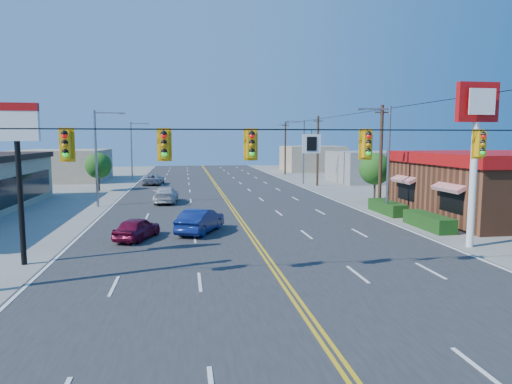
{
  "coord_description": "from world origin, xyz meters",
  "views": [
    {
      "loc": [
        -3.76,
        -17.47,
        5.63
      ],
      "look_at": [
        0.83,
        11.73,
        2.2
      ],
      "focal_mm": 32.0,
      "sensor_mm": 36.0,
      "label": 1
    }
  ],
  "objects": [
    {
      "name": "streetlight_se",
      "position": [
        10.79,
        14.0,
        4.51
      ],
      "size": [
        2.55,
        0.25,
        8.0
      ],
      "color": "gray",
      "rests_on": "ground"
    },
    {
      "name": "bld_east_mid",
      "position": [
        22.0,
        40.0,
        2.0
      ],
      "size": [
        12.0,
        10.0,
        4.0
      ],
      "primitive_type": "cube",
      "color": "gray",
      "rests_on": "ground"
    },
    {
      "name": "streetlight_nw",
      "position": [
        -10.79,
        48.0,
        4.51
      ],
      "size": [
        2.55,
        0.25,
        8.0
      ],
      "color": "gray",
      "rests_on": "ground"
    },
    {
      "name": "pizza_hut_sign",
      "position": [
        -11.0,
        4.0,
        5.18
      ],
      "size": [
        1.9,
        0.3,
        6.85
      ],
      "color": "black",
      "rests_on": "ground"
    },
    {
      "name": "bld_east_far",
      "position": [
        19.0,
        62.0,
        2.2
      ],
      "size": [
        10.0,
        10.0,
        4.4
      ],
      "primitive_type": "cube",
      "color": "tan",
      "rests_on": "ground"
    },
    {
      "name": "road",
      "position": [
        0.0,
        20.0,
        0.03
      ],
      "size": [
        20.0,
        120.0,
        0.06
      ],
      "primitive_type": "cube",
      "color": "#2D2D30",
      "rests_on": "ground"
    },
    {
      "name": "car_white",
      "position": [
        -5.41,
        23.11,
        0.69
      ],
      "size": [
        2.19,
        4.86,
        1.38
      ],
      "primitive_type": "imported",
      "rotation": [
        0.0,
        0.0,
        3.09
      ],
      "color": "#BABABA",
      "rests_on": "ground"
    },
    {
      "name": "ground",
      "position": [
        0.0,
        0.0,
        0.0
      ],
      "size": [
        160.0,
        160.0,
        0.0
      ],
      "primitive_type": "plane",
      "color": "gray",
      "rests_on": "ground"
    },
    {
      "name": "utility_pole_far",
      "position": [
        12.2,
        54.0,
        4.2
      ],
      "size": [
        0.28,
        0.28,
        8.4
      ],
      "primitive_type": "cylinder",
      "color": "#47301E",
      "rests_on": "ground"
    },
    {
      "name": "kfc_pylon",
      "position": [
        11.0,
        4.0,
        6.04
      ],
      "size": [
        2.2,
        0.36,
        8.5
      ],
      "color": "white",
      "rests_on": "ground"
    },
    {
      "name": "car_magenta",
      "position": [
        -6.44,
        8.31,
        0.62
      ],
      "size": [
        2.65,
        3.94,
        1.25
      ],
      "primitive_type": "imported",
      "rotation": [
        0.0,
        0.0,
        2.78
      ],
      "color": "maroon",
      "rests_on": "ground"
    },
    {
      "name": "car_blue",
      "position": [
        -2.88,
        9.62,
        0.72
      ],
      "size": [
        3.17,
        4.62,
        1.44
      ],
      "primitive_type": "imported",
      "rotation": [
        0.0,
        0.0,
        2.72
      ],
      "color": "navy",
      "rests_on": "ground"
    },
    {
      "name": "tree_kfc_rear",
      "position": [
        13.5,
        22.0,
        2.93
      ],
      "size": [
        2.94,
        2.94,
        4.41
      ],
      "color": "#47301E",
      "rests_on": "ground"
    },
    {
      "name": "streetlight_ne",
      "position": [
        10.79,
        38.0,
        4.51
      ],
      "size": [
        2.55,
        0.25,
        8.0
      ],
      "color": "gray",
      "rests_on": "ground"
    },
    {
      "name": "signal_span",
      "position": [
        -0.12,
        0.0,
        4.89
      ],
      "size": [
        24.32,
        0.34,
        9.0
      ],
      "color": "#47301E",
      "rests_on": "ground"
    },
    {
      "name": "streetlight_sw",
      "position": [
        -10.79,
        22.0,
        4.51
      ],
      "size": [
        2.55,
        0.25,
        8.0
      ],
      "color": "gray",
      "rests_on": "ground"
    },
    {
      "name": "bld_west_far",
      "position": [
        -20.0,
        48.0,
        2.1
      ],
      "size": [
        11.0,
        12.0,
        4.2
      ],
      "primitive_type": "cube",
      "color": "tan",
      "rests_on": "ground"
    },
    {
      "name": "utility_pole_mid",
      "position": [
        12.2,
        36.0,
        4.2
      ],
      "size": [
        0.28,
        0.28,
        8.4
      ],
      "primitive_type": "cylinder",
      "color": "#47301E",
      "rests_on": "ground"
    },
    {
      "name": "tree_west",
      "position": [
        -13.0,
        34.0,
        2.79
      ],
      "size": [
        2.8,
        2.8,
        4.2
      ],
      "color": "#47301E",
      "rests_on": "ground"
    },
    {
      "name": "utility_pole_near",
      "position": [
        12.2,
        18.0,
        4.2
      ],
      "size": [
        0.28,
        0.28,
        8.4
      ],
      "primitive_type": "cylinder",
      "color": "#47301E",
      "rests_on": "ground"
    },
    {
      "name": "car_silver",
      "position": [
        -7.56,
        39.76,
        0.65
      ],
      "size": [
        2.62,
        4.89,
        1.31
      ],
      "primitive_type": "imported",
      "rotation": [
        0.0,
        0.0,
        3.04
      ],
      "color": "#A5A5AA",
      "rests_on": "ground"
    }
  ]
}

